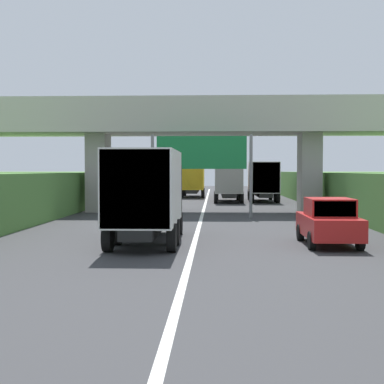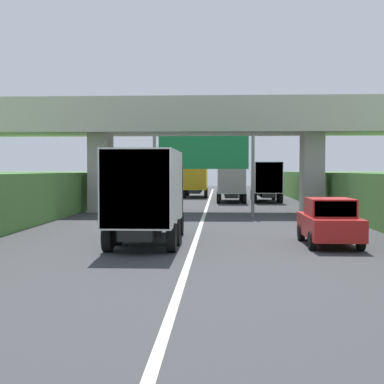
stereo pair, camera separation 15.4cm
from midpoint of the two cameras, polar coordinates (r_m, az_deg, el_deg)
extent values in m
cube|color=white|center=(28.58, 0.66, -3.22)|extent=(0.20, 103.44, 0.01)
cube|color=#ADA89E|center=(36.50, 1.03, 6.85)|extent=(40.00, 4.80, 1.10)
cube|color=#ADA89E|center=(34.40, 0.95, 8.97)|extent=(40.00, 0.36, 1.10)
cube|color=#ADA89E|center=(38.81, 1.11, 8.20)|extent=(40.00, 0.36, 1.10)
cube|color=#9F9A91|center=(37.19, -9.71, 1.94)|extent=(1.30, 2.20, 5.11)
cube|color=#9F9A91|center=(36.88, 11.86, 1.92)|extent=(1.30, 2.20, 5.11)
cylinder|color=slate|center=(32.28, -4.22, 1.66)|extent=(0.18, 0.18, 4.81)
cylinder|color=slate|center=(32.13, 5.94, 1.65)|extent=(0.18, 0.18, 4.81)
cube|color=#167238|center=(32.09, 0.85, 4.08)|extent=(5.20, 0.12, 1.90)
cube|color=white|center=(32.08, 0.85, 4.08)|extent=(4.89, 0.01, 1.67)
cube|color=black|center=(56.74, 0.01, 0.15)|extent=(1.10, 7.30, 0.36)
cube|color=gold|center=(59.30, 0.11, 1.43)|extent=(2.10, 2.10, 2.10)
cube|color=#2D3842|center=(60.32, 0.15, 1.73)|extent=(1.89, 0.06, 0.90)
cube|color=gold|center=(55.65, -0.04, 1.64)|extent=(2.30, 5.20, 2.60)
cube|color=#A88D16|center=(53.08, -0.15, 1.61)|extent=(2.21, 0.04, 2.50)
cylinder|color=black|center=(59.39, -0.83, 0.07)|extent=(0.30, 0.96, 0.96)
cylinder|color=black|center=(59.31, 1.04, 0.07)|extent=(0.30, 0.96, 0.96)
cylinder|color=black|center=(54.32, -1.23, -0.13)|extent=(0.30, 0.96, 0.96)
cylinder|color=black|center=(54.23, 1.03, -0.13)|extent=(0.30, 0.96, 0.96)
cylinder|color=black|center=(56.01, -1.12, -0.06)|extent=(0.30, 0.96, 0.96)
cylinder|color=black|center=(55.92, 1.07, -0.06)|extent=(0.30, 0.96, 0.96)
cube|color=black|center=(48.94, 7.16, -0.20)|extent=(1.10, 7.30, 0.36)
cube|color=silver|center=(51.50, 6.92, 1.29)|extent=(2.10, 2.10, 2.10)
cube|color=#2D3842|center=(52.51, 6.83, 1.64)|extent=(1.89, 0.06, 0.90)
cube|color=silver|center=(47.86, 7.27, 1.52)|extent=(2.30, 5.20, 2.60)
cube|color=#A8A8A6|center=(45.29, 7.55, 1.48)|extent=(2.21, 0.04, 2.50)
cylinder|color=black|center=(51.47, 5.84, -0.27)|extent=(0.30, 0.96, 0.96)
cylinder|color=black|center=(51.63, 7.99, -0.27)|extent=(0.30, 0.96, 0.96)
cylinder|color=black|center=(46.40, 6.10, -0.55)|extent=(0.30, 0.96, 0.96)
cylinder|color=black|center=(46.59, 8.72, -0.55)|extent=(0.30, 0.96, 0.96)
cylinder|color=black|center=(48.09, 5.96, -0.45)|extent=(0.30, 0.96, 0.96)
cylinder|color=black|center=(48.27, 8.50, -0.45)|extent=(0.30, 0.96, 0.96)
cube|color=black|center=(21.06, -4.69, -3.40)|extent=(1.10, 7.30, 0.36)
cube|color=black|center=(23.56, -3.93, 0.20)|extent=(2.10, 2.10, 2.10)
cube|color=#2D3842|center=(24.56, -3.67, 0.99)|extent=(1.89, 0.06, 0.90)
cube|color=silver|center=(19.93, -5.07, 0.55)|extent=(2.30, 5.20, 2.60)
cube|color=#A8A8A4|center=(17.37, -6.17, 0.30)|extent=(2.21, 0.04, 2.50)
cylinder|color=black|center=(23.77, -6.25, -3.19)|extent=(0.30, 0.96, 0.96)
cylinder|color=black|center=(23.56, -1.57, -3.23)|extent=(0.30, 0.96, 0.96)
cylinder|color=black|center=(18.81, -8.86, -4.64)|extent=(0.30, 0.96, 0.96)
cylinder|color=black|center=(18.52, -2.33, -4.73)|extent=(0.30, 0.96, 0.96)
cylinder|color=black|center=(20.46, -7.94, -4.08)|extent=(0.30, 0.96, 0.96)
cylinder|color=black|center=(20.19, -1.94, -4.15)|extent=(0.30, 0.96, 0.96)
cube|color=black|center=(48.17, 3.63, -0.22)|extent=(1.10, 7.30, 0.36)
cube|color=orange|center=(50.73, 3.57, 1.29)|extent=(2.10, 2.10, 2.10)
cube|color=#2D3842|center=(51.74, 3.55, 1.64)|extent=(1.89, 0.06, 0.90)
cube|color=#B7B7B2|center=(47.08, 3.67, 1.52)|extent=(2.30, 5.20, 2.60)
cube|color=gray|center=(44.50, 3.74, 1.48)|extent=(2.21, 0.04, 2.50)
cylinder|color=black|center=(50.76, 2.47, -0.30)|extent=(0.30, 0.96, 0.96)
cylinder|color=black|center=(50.80, 4.66, -0.30)|extent=(0.30, 0.96, 0.96)
cylinder|color=black|center=(45.68, 2.36, -0.58)|extent=(0.30, 0.96, 0.96)
cylinder|color=black|center=(45.74, 5.04, -0.58)|extent=(0.30, 0.96, 0.96)
cylinder|color=black|center=(47.37, 2.36, -0.48)|extent=(0.30, 0.96, 0.96)
cylinder|color=black|center=(47.42, 4.95, -0.48)|extent=(0.30, 0.96, 0.96)
cube|color=red|center=(20.80, 13.63, -3.41)|extent=(1.76, 4.10, 0.76)
cube|color=red|center=(20.60, 13.73, -1.51)|extent=(1.56, 1.90, 0.64)
cube|color=#2D3842|center=(19.70, 14.26, -1.69)|extent=(1.44, 0.06, 0.54)
cylinder|color=black|center=(21.94, 10.87, -4.09)|extent=(0.22, 0.64, 0.64)
cylinder|color=black|center=(22.25, 15.06, -4.04)|extent=(0.22, 0.64, 0.64)
cylinder|color=black|center=(19.45, 11.98, -4.91)|extent=(0.22, 0.64, 0.64)
cylinder|color=black|center=(19.79, 16.68, -4.84)|extent=(0.22, 0.64, 0.64)
cube|color=#B2B5B7|center=(40.35, -5.63, -0.65)|extent=(1.76, 4.10, 0.76)
cube|color=#B2B5B7|center=(40.17, -5.66, 0.34)|extent=(1.56, 1.90, 0.64)
cube|color=#2D3842|center=(39.26, -5.85, 0.29)|extent=(1.44, 0.06, 0.54)
cylinder|color=black|center=(41.74, -6.50, -1.08)|extent=(0.22, 0.64, 0.64)
cylinder|color=black|center=(41.52, -4.26, -1.09)|extent=(0.22, 0.64, 0.64)
cylinder|color=black|center=(39.24, -7.07, -1.29)|extent=(0.22, 0.64, 0.64)
cylinder|color=black|center=(39.00, -4.69, -1.30)|extent=(0.22, 0.64, 0.64)
camera|label=1|loc=(0.08, -90.24, -0.01)|focal=51.91mm
camera|label=2|loc=(0.08, 89.76, 0.01)|focal=51.91mm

